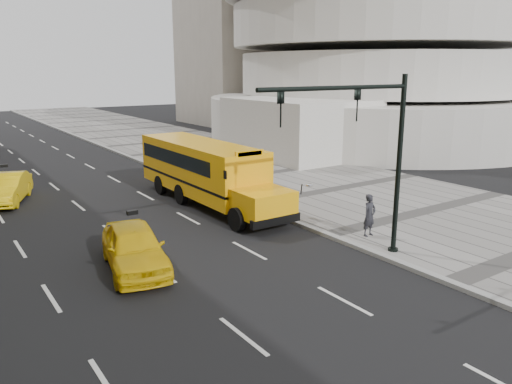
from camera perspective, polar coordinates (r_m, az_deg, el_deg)
ground at (r=21.82m, az=-13.68°, el=-4.01°), size 140.00×140.00×0.00m
sidewalk_museum at (r=28.11m, az=9.76°, el=0.34°), size 12.00×140.00×0.15m
curb_museum at (r=24.42m, az=-0.45°, el=-1.51°), size 0.30×140.00×0.15m
school_bus at (r=25.05m, az=-6.02°, el=2.78°), size 2.96×11.56×3.19m
taxi_near at (r=17.20m, az=-13.73°, el=-6.18°), size 2.67×4.79×1.54m
taxi_far at (r=27.96m, az=-26.61°, el=0.36°), size 3.11×4.70×1.46m
pedestrian at (r=20.04m, az=12.85°, el=-2.60°), size 0.65×0.46×1.68m
traffic_signal at (r=16.88m, az=13.10°, el=5.13°), size 6.18×0.36×6.40m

